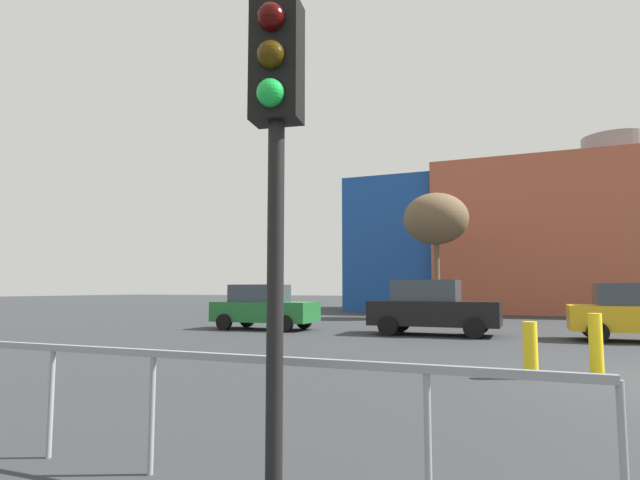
{
  "coord_description": "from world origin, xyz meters",
  "views": [
    {
      "loc": [
        -2.93,
        -10.14,
        1.55
      ],
      "look_at": [
        -10.42,
        8.41,
        3.42
      ],
      "focal_mm": 29.23,
      "sensor_mm": 36.0,
      "label": 1
    }
  ],
  "objects_px": {
    "bare_tree_0": "(436,219)",
    "bollard_yellow_1": "(531,350)",
    "parked_car_0": "(263,307)",
    "traffic_light_near_left": "(275,130)",
    "parked_car_1": "(432,308)",
    "parked_car_2": "(639,313)",
    "bollard_yellow_2": "(596,343)"
  },
  "relations": [
    {
      "from": "parked_car_2",
      "to": "bollard_yellow_1",
      "type": "bearing_deg",
      "value": -110.61
    },
    {
      "from": "bollard_yellow_1",
      "to": "bollard_yellow_2",
      "type": "height_order",
      "value": "bollard_yellow_2"
    },
    {
      "from": "bollard_yellow_2",
      "to": "parked_car_2",
      "type": "bearing_deg",
      "value": 74.96
    },
    {
      "from": "parked_car_0",
      "to": "bare_tree_0",
      "type": "xyz_separation_m",
      "value": [
        5.03,
        9.61,
        4.33
      ]
    },
    {
      "from": "parked_car_0",
      "to": "parked_car_2",
      "type": "xyz_separation_m",
      "value": [
        12.47,
        0.0,
        0.0
      ]
    },
    {
      "from": "parked_car_0",
      "to": "bollard_yellow_1",
      "type": "bearing_deg",
      "value": -39.84
    },
    {
      "from": "traffic_light_near_left",
      "to": "bollard_yellow_1",
      "type": "relative_size",
      "value": 3.74
    },
    {
      "from": "parked_car_1",
      "to": "bare_tree_0",
      "type": "xyz_separation_m",
      "value": [
        -1.39,
        9.61,
        4.26
      ]
    },
    {
      "from": "parked_car_1",
      "to": "bollard_yellow_2",
      "type": "bearing_deg",
      "value": -58.9
    },
    {
      "from": "parked_car_0",
      "to": "parked_car_2",
      "type": "distance_m",
      "value": 12.47
    },
    {
      "from": "parked_car_1",
      "to": "bollard_yellow_1",
      "type": "distance_m",
      "value": 8.51
    },
    {
      "from": "traffic_light_near_left",
      "to": "bare_tree_0",
      "type": "bearing_deg",
      "value": 178.51
    },
    {
      "from": "parked_car_1",
      "to": "parked_car_2",
      "type": "bearing_deg",
      "value": 0.0
    },
    {
      "from": "parked_car_2",
      "to": "bollard_yellow_1",
      "type": "distance_m",
      "value": 8.47
    },
    {
      "from": "parked_car_0",
      "to": "parked_car_1",
      "type": "relative_size",
      "value": 0.93
    },
    {
      "from": "parked_car_0",
      "to": "bollard_yellow_1",
      "type": "xyz_separation_m",
      "value": [
        9.49,
        -7.92,
        -0.36
      ]
    },
    {
      "from": "bare_tree_0",
      "to": "bollard_yellow_1",
      "type": "relative_size",
      "value": 6.73
    },
    {
      "from": "parked_car_0",
      "to": "bare_tree_0",
      "type": "height_order",
      "value": "bare_tree_0"
    },
    {
      "from": "bollard_yellow_2",
      "to": "bare_tree_0",
      "type": "bearing_deg",
      "value": 108.63
    },
    {
      "from": "parked_car_0",
      "to": "traffic_light_near_left",
      "type": "height_order",
      "value": "traffic_light_near_left"
    },
    {
      "from": "parked_car_0",
      "to": "parked_car_2",
      "type": "bearing_deg",
      "value": 0.0
    },
    {
      "from": "bollard_yellow_1",
      "to": "bollard_yellow_2",
      "type": "bearing_deg",
      "value": 41.46
    },
    {
      "from": "bare_tree_0",
      "to": "bollard_yellow_1",
      "type": "height_order",
      "value": "bare_tree_0"
    },
    {
      "from": "parked_car_2",
      "to": "bollard_yellow_2",
      "type": "height_order",
      "value": "parked_car_2"
    },
    {
      "from": "parked_car_0",
      "to": "bollard_yellow_2",
      "type": "distance_m",
      "value": 12.68
    },
    {
      "from": "parked_car_1",
      "to": "parked_car_2",
      "type": "relative_size",
      "value": 1.08
    },
    {
      "from": "bare_tree_0",
      "to": "parked_car_2",
      "type": "bearing_deg",
      "value": -52.25
    },
    {
      "from": "parked_car_1",
      "to": "traffic_light_near_left",
      "type": "relative_size",
      "value": 1.16
    },
    {
      "from": "parked_car_0",
      "to": "bollard_yellow_1",
      "type": "distance_m",
      "value": 12.37
    },
    {
      "from": "parked_car_2",
      "to": "parked_car_0",
      "type": "bearing_deg",
      "value": -180.0
    },
    {
      "from": "parked_car_0",
      "to": "traffic_light_near_left",
      "type": "relative_size",
      "value": 1.08
    },
    {
      "from": "parked_car_0",
      "to": "traffic_light_near_left",
      "type": "distance_m",
      "value": 16.64
    }
  ]
}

